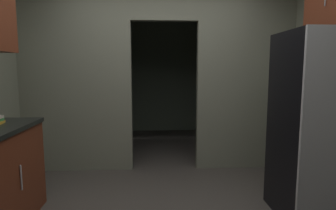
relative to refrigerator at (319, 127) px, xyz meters
The scene contains 3 objects.
kitchen_partition 2.13m from the refrigerator, 136.61° to the left, with size 3.72×0.12×2.80m.
adjoining_room_shell 3.56m from the refrigerator, 114.53° to the left, with size 3.72×2.59×2.80m.
refrigerator is the anchor object (origin of this frame).
Camera 1 is at (-0.06, -2.29, 1.39)m, focal length 30.29 mm.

